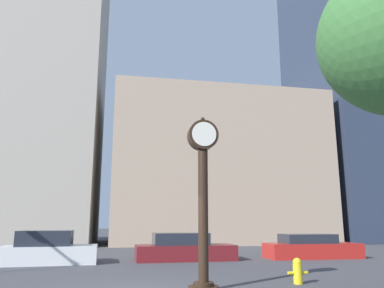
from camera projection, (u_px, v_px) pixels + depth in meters
building_tall_tower at (36, 68)px, 33.92m from camera, size 11.80×12.00×30.89m
building_storefront_row at (213, 171)px, 35.07m from camera, size 18.36×12.00×12.96m
building_glass_modern at (360, 88)px, 39.94m from camera, size 12.38×12.00×31.71m
street_clock at (203, 190)px, 10.37m from camera, size 0.85×0.82×4.74m
car_white at (48, 250)px, 16.27m from camera, size 4.10×2.09×1.41m
car_maroon at (184, 249)px, 17.73m from camera, size 4.69×1.89×1.27m
car_red at (311, 248)px, 18.81m from camera, size 4.73×1.75×1.18m
fire_hydrant_far at (298, 271)px, 10.99m from camera, size 0.61×0.27×0.74m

